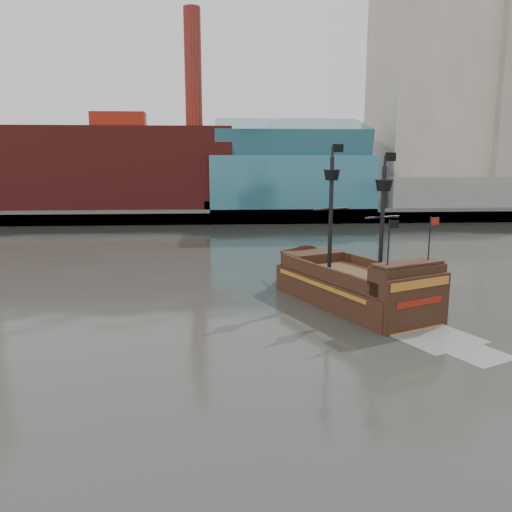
{
  "coord_description": "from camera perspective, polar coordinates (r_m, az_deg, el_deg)",
  "views": [
    {
      "loc": [
        -2.89,
        -25.47,
        10.91
      ],
      "look_at": [
        -0.41,
        10.88,
        4.0
      ],
      "focal_mm": 35.0,
      "sensor_mm": 36.0,
      "label": 1
    }
  ],
  "objects": [
    {
      "name": "ground",
      "position": [
        27.86,
        2.42,
        -12.32
      ],
      "size": [
        400.0,
        400.0,
        0.0
      ],
      "primitive_type": "plane",
      "color": "#292B26",
      "rests_on": "ground"
    },
    {
      "name": "pirate_ship",
      "position": [
        39.22,
        11.09,
        -3.82
      ],
      "size": [
        11.81,
        18.16,
        13.13
      ],
      "rotation": [
        0.0,
        0.0,
        0.41
      ],
      "color": "black",
      "rests_on": "ground"
    },
    {
      "name": "skyline",
      "position": [
        111.17,
        0.31,
        17.79
      ],
      "size": [
        149.0,
        45.0,
        62.0
      ],
      "color": "brown",
      "rests_on": "promenade_far"
    },
    {
      "name": "promenade_far",
      "position": [
        117.92,
        -2.51,
        5.91
      ],
      "size": [
        220.0,
        60.0,
        2.0
      ],
      "primitive_type": "cube",
      "color": "slate",
      "rests_on": "ground"
    },
    {
      "name": "seawall",
      "position": [
        88.54,
        -2.02,
        4.5
      ],
      "size": [
        220.0,
        1.0,
        2.6
      ],
      "primitive_type": "cube",
      "color": "#4C4C49",
      "rests_on": "ground"
    }
  ]
}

